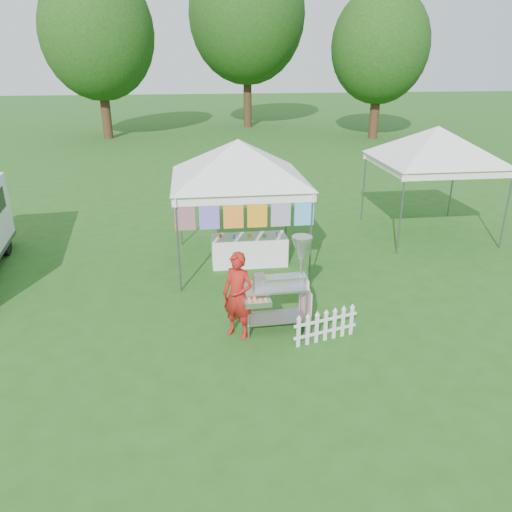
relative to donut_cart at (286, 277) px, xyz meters
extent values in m
plane|color=#254F16|center=(-0.52, -0.23, -1.05)|extent=(120.00, 120.00, 0.00)
cylinder|color=#59595E|center=(-1.94, 1.85, 0.00)|extent=(0.04, 0.04, 2.10)
cylinder|color=#59595E|center=(0.90, 1.85, 0.00)|extent=(0.04, 0.04, 2.10)
cylinder|color=#59595E|center=(-1.94, 4.69, 0.00)|extent=(0.04, 0.04, 2.10)
cylinder|color=#59595E|center=(0.90, 4.69, 0.00)|extent=(0.04, 0.04, 2.10)
cube|color=white|center=(-0.52, 1.85, 0.95)|extent=(3.00, 0.03, 0.22)
cube|color=white|center=(-0.52, 4.69, 0.95)|extent=(3.00, 0.03, 0.22)
pyramid|color=white|center=(-0.52, 3.27, 1.95)|extent=(4.24, 4.24, 0.90)
cylinder|color=#59595E|center=(-0.52, 1.85, 1.03)|extent=(3.00, 0.03, 0.03)
cube|color=orange|center=(-1.77, 1.85, 0.68)|extent=(0.42, 0.01, 0.70)
cube|color=#B019AD|center=(-1.27, 1.85, 0.68)|extent=(0.42, 0.01, 0.70)
cube|color=red|center=(-0.77, 1.85, 0.68)|extent=(0.42, 0.01, 0.70)
cube|color=orange|center=(-0.27, 1.85, 0.68)|extent=(0.42, 0.01, 0.70)
cube|color=#37C5CE|center=(0.23, 1.85, 0.68)|extent=(0.42, 0.01, 0.70)
cube|color=blue|center=(0.73, 1.85, 0.68)|extent=(0.42, 0.01, 0.70)
cylinder|color=#59595E|center=(3.56, 3.35, 0.00)|extent=(0.04, 0.04, 2.10)
cylinder|color=#59595E|center=(6.40, 3.35, 0.00)|extent=(0.04, 0.04, 2.10)
cylinder|color=#59595E|center=(3.56, 6.19, 0.00)|extent=(0.04, 0.04, 2.10)
cylinder|color=#59595E|center=(6.40, 6.19, 0.00)|extent=(0.04, 0.04, 2.10)
cube|color=white|center=(4.98, 3.35, 0.95)|extent=(3.00, 0.03, 0.22)
cube|color=white|center=(4.98, 6.19, 0.95)|extent=(3.00, 0.03, 0.22)
pyramid|color=white|center=(4.98, 4.77, 1.95)|extent=(4.24, 4.24, 0.90)
cylinder|color=#59595E|center=(4.98, 3.35, 1.03)|extent=(3.00, 0.03, 0.03)
cylinder|color=#352313|center=(-6.52, 23.77, 0.93)|extent=(0.56, 0.56, 3.96)
ellipsoid|color=#275918|center=(-6.52, 23.77, 4.80)|extent=(6.40, 6.40, 7.36)
cylinder|color=#352313|center=(2.48, 27.77, 1.37)|extent=(0.56, 0.56, 4.84)
ellipsoid|color=#275918|center=(2.48, 27.77, 6.10)|extent=(7.60, 7.60, 8.74)
cylinder|color=#352313|center=(9.48, 21.77, 0.71)|extent=(0.56, 0.56, 3.52)
ellipsoid|color=#275918|center=(9.48, 21.77, 4.15)|extent=(5.60, 5.60, 6.44)
cylinder|color=gray|center=(-0.71, -0.26, -0.62)|extent=(0.04, 0.04, 0.87)
cylinder|color=gray|center=(0.35, -0.22, -0.62)|extent=(0.04, 0.04, 0.87)
cylinder|color=gray|center=(-0.73, 0.22, -0.62)|extent=(0.04, 0.04, 0.87)
cylinder|color=gray|center=(0.33, 0.26, -0.62)|extent=(0.04, 0.04, 0.87)
cube|color=gray|center=(-0.19, 0.00, -0.81)|extent=(1.12, 0.59, 0.01)
cube|color=#B7B7BC|center=(-0.19, 0.00, -0.18)|extent=(1.18, 0.62, 0.04)
cube|color=#B7B7BC|center=(-0.02, 0.06, -0.09)|extent=(0.83, 0.27, 0.14)
cube|color=gray|center=(-0.48, 0.04, -0.06)|extent=(0.20, 0.22, 0.21)
cylinder|color=gray|center=(0.29, 0.07, 0.25)|extent=(0.05, 0.05, 0.87)
cone|color=#B7B7BC|center=(0.29, 0.07, 0.49)|extent=(0.36, 0.36, 0.39)
cylinder|color=#B7B7BC|center=(0.29, 0.07, 0.71)|extent=(0.38, 0.38, 0.06)
cube|color=#B7B7BC|center=(-0.56, -0.38, -0.28)|extent=(0.47, 0.31, 0.10)
cube|color=#F1A2B6|center=(0.40, 0.02, -0.62)|extent=(0.05, 0.72, 0.78)
cube|color=white|center=(0.35, -0.25, -0.07)|extent=(0.02, 0.14, 0.17)
imported|color=maroon|center=(-0.88, -0.15, -0.25)|extent=(0.70, 0.66, 1.61)
cylinder|color=black|center=(-6.40, 4.55, -0.73)|extent=(0.27, 0.65, 0.63)
cube|color=silver|center=(0.12, -0.67, -0.77)|extent=(0.07, 0.04, 0.56)
cube|color=silver|center=(0.29, -0.63, -0.77)|extent=(0.07, 0.04, 0.56)
cube|color=silver|center=(0.46, -0.58, -0.77)|extent=(0.07, 0.04, 0.56)
cube|color=silver|center=(0.64, -0.53, -0.77)|extent=(0.07, 0.04, 0.56)
cube|color=silver|center=(0.81, -0.48, -0.77)|extent=(0.07, 0.04, 0.56)
cube|color=silver|center=(0.98, -0.43, -0.77)|extent=(0.07, 0.04, 0.56)
cube|color=silver|center=(1.16, -0.38, -0.77)|extent=(0.07, 0.04, 0.56)
cube|color=silver|center=(0.64, -0.53, -0.87)|extent=(1.22, 0.36, 0.05)
cube|color=silver|center=(0.64, -0.53, -0.63)|extent=(1.22, 0.36, 0.05)
cube|color=white|center=(-0.29, 3.16, -0.70)|extent=(1.80, 0.70, 0.71)
camera|label=1|loc=(-1.58, -8.03, 3.72)|focal=35.00mm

